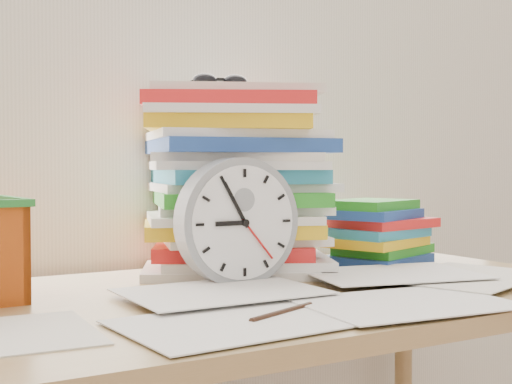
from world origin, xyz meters
TOP-DOWN VIEW (x-y plane):
  - curtain at (0.00, 1.98)m, footprint 2.40×0.01m
  - desk at (0.00, 1.60)m, footprint 1.40×0.70m
  - paper_stack at (0.11, 1.82)m, footprint 0.45×0.41m
  - clock at (0.04, 1.66)m, footprint 0.23×0.05m
  - sunglasses at (0.09, 1.83)m, footprint 0.15×0.13m
  - book_stack at (0.45, 1.77)m, footprint 0.28×0.25m
  - pen at (-0.04, 1.40)m, footprint 0.14×0.06m
  - scattered_papers at (0.00, 1.60)m, footprint 1.26×0.42m

SIDE VIEW (x-z plane):
  - desk at x=0.00m, z-range 0.30..1.05m
  - pen at x=-0.04m, z-range 0.75..0.76m
  - scattered_papers at x=0.00m, z-range 0.75..0.77m
  - book_stack at x=0.45m, z-range 0.75..0.89m
  - clock at x=0.04m, z-range 0.75..0.98m
  - paper_stack at x=0.11m, z-range 0.75..1.12m
  - sunglasses at x=0.09m, z-range 1.12..1.16m
  - curtain at x=0.00m, z-range 0.05..2.55m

